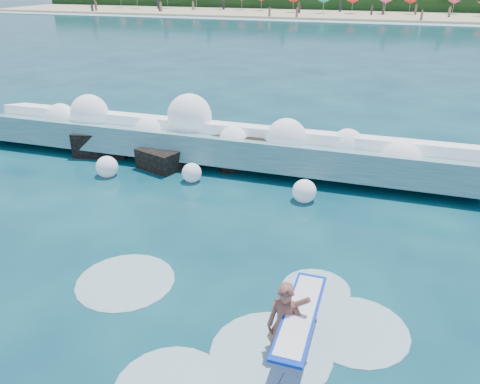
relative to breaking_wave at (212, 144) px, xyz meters
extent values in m
plane|color=#083141|center=(1.33, -7.15, -0.60)|extent=(200.00, 200.00, 0.00)
cube|color=tan|center=(1.33, 70.85, -0.40)|extent=(140.00, 20.00, 0.40)
cube|color=silver|center=(1.33, 59.85, -0.56)|extent=(140.00, 5.00, 0.08)
cube|color=teal|center=(0.00, -0.16, -0.10)|extent=(19.97, 3.04, 1.67)
cube|color=white|center=(0.00, 0.64, 0.40)|extent=(19.97, 1.41, 0.78)
cube|color=black|center=(-4.45, -0.73, -0.20)|extent=(2.45, 2.06, 1.16)
cube|color=black|center=(-1.45, -1.53, -0.29)|extent=(1.92, 1.69, 0.89)
cube|color=black|center=(1.25, -0.33, -0.16)|extent=(2.28, 2.21, 1.25)
imported|color=brown|center=(5.12, -9.51, 0.03)|extent=(0.73, 0.51, 1.90)
cube|color=#0C33D4|center=(5.40, -9.46, 0.35)|extent=(0.61, 2.61, 0.07)
cube|color=white|center=(5.40, -9.46, 0.37)|extent=(0.50, 2.39, 0.07)
cylinder|color=black|center=(5.30, -10.71, -0.15)|extent=(0.01, 0.91, 0.43)
sphere|color=white|center=(-6.78, -0.26, 0.52)|extent=(1.25, 1.25, 1.25)
sphere|color=white|center=(-5.55, 0.07, 0.75)|extent=(1.59, 1.59, 1.59)
sphere|color=white|center=(-2.72, 0.00, 0.27)|extent=(1.20, 1.20, 1.20)
sphere|color=white|center=(-1.10, 0.46, 0.92)|extent=(1.79, 1.79, 1.79)
sphere|color=white|center=(0.95, -0.09, 0.26)|extent=(1.15, 1.15, 1.15)
sphere|color=white|center=(3.04, -0.15, 0.59)|extent=(1.50, 1.50, 1.50)
sphere|color=white|center=(5.22, 0.44, 0.36)|extent=(1.23, 1.23, 1.23)
sphere|color=white|center=(7.14, -0.51, 0.35)|extent=(1.34, 1.34, 1.34)
sphere|color=white|center=(-3.02, -2.82, -0.27)|extent=(0.80, 0.80, 0.80)
sphere|color=white|center=(0.14, -2.37, -0.28)|extent=(0.70, 0.70, 0.70)
sphere|color=white|center=(4.24, -2.70, -0.27)|extent=(0.78, 0.78, 0.78)
ellipsoid|color=silver|center=(4.90, -9.60, -0.60)|extent=(2.45, 2.45, 0.12)
ellipsoid|color=silver|center=(6.43, -8.43, -0.60)|extent=(2.23, 2.23, 0.11)
ellipsoid|color=silver|center=(0.96, -8.40, -0.60)|extent=(2.40, 2.40, 0.12)
ellipsoid|color=silver|center=(5.40, -7.28, -0.60)|extent=(1.64, 1.64, 0.08)
cone|color=red|center=(-18.13, 73.21, 1.65)|extent=(2.00, 2.00, 0.50)
cone|color=red|center=(-11.55, 70.40, 1.65)|extent=(2.00, 2.00, 0.50)
cone|color=#158571|center=(-6.30, 70.71, 1.65)|extent=(2.00, 2.00, 0.50)
cone|color=red|center=(-1.48, 71.45, 1.65)|extent=(2.00, 2.00, 0.50)
cone|color=#D23D6B|center=(3.92, 73.05, 1.65)|extent=(2.00, 2.00, 0.50)
cone|color=red|center=(7.93, 73.36, 1.65)|extent=(2.00, 2.00, 0.50)
cone|color=#D23D6B|center=(14.93, 75.27, 1.65)|extent=(2.00, 2.00, 0.50)
cube|color=#3F332D|center=(-9.94, 73.13, 0.48)|extent=(0.35, 0.22, 1.36)
cube|color=#8C664C|center=(-32.14, 74.25, 0.49)|extent=(0.35, 0.22, 1.38)
cube|color=#262633|center=(-47.84, 68.03, 0.59)|extent=(0.35, 0.22, 1.58)
cube|color=#3F332D|center=(-8.04, 72.78, 0.49)|extent=(0.35, 0.22, 1.38)
cube|color=#8C664C|center=(0.62, 74.25, 0.51)|extent=(0.35, 0.22, 1.41)
cube|color=#262633|center=(-45.99, 68.35, 0.49)|extent=(0.35, 0.22, 1.39)
cube|color=#3F332D|center=(9.58, 61.74, 0.18)|extent=(0.35, 0.22, 1.41)
cube|color=#8C664C|center=(7.99, 68.82, 0.59)|extent=(0.35, 0.22, 1.58)
cube|color=brown|center=(-12.63, 68.30, 0.57)|extent=(0.35, 0.22, 1.53)
cube|color=#262633|center=(-33.22, 66.64, 0.56)|extent=(0.35, 0.22, 1.52)
cube|color=#3F332D|center=(3.74, 70.32, 0.49)|extent=(0.35, 0.22, 1.37)
cube|color=#8C664C|center=(-51.63, 68.31, 0.54)|extent=(0.35, 0.22, 1.48)
cube|color=#262633|center=(-28.20, 67.93, 0.55)|extent=(0.35, 0.22, 1.51)
cube|color=brown|center=(-47.91, 63.10, 0.56)|extent=(0.35, 0.22, 1.52)
cube|color=#8C664C|center=(-23.48, 62.36, 0.24)|extent=(0.35, 0.22, 1.52)
cube|color=#262633|center=(-15.43, 61.97, 0.28)|extent=(0.35, 0.22, 1.61)
cube|color=brown|center=(-52.66, 70.35, 0.50)|extent=(0.35, 0.22, 1.40)
camera|label=1|loc=(6.44, -16.41, 6.15)|focal=35.00mm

